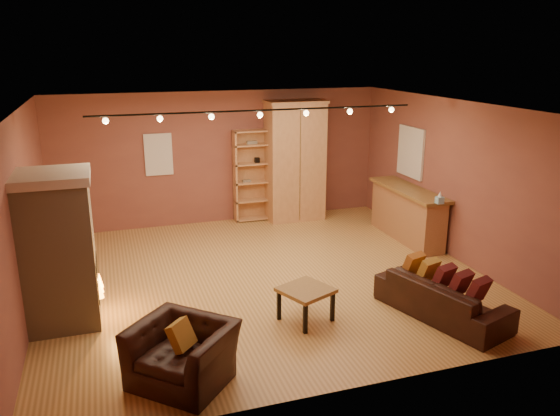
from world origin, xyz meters
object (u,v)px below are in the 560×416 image
object	(u,v)px
bookcase	(252,175)
bar_counter	(407,213)
armoire	(295,161)
armchair	(182,344)
loveseat	(443,290)
fireplace	(59,250)
coffee_table	(306,293)

from	to	relation	value
bookcase	bar_counter	bearing A→B (deg)	-40.72
armoire	armchair	distance (m)	6.40
loveseat	fireplace	bearing A→B (deg)	56.10
armoire	armchair	size ratio (longest dim) A/B	2.08
bar_counter	coffee_table	distance (m)	4.00
armoire	coffee_table	bearing A→B (deg)	-107.77
fireplace	armoire	distance (m)	5.80
fireplace	coffee_table	size ratio (longest dim) A/B	2.56
armoire	loveseat	distance (m)	5.10
bookcase	loveseat	world-z (taller)	bookcase
loveseat	armchair	size ratio (longest dim) A/B	1.60
fireplace	loveseat	bearing A→B (deg)	-16.43
loveseat	armoire	bearing A→B (deg)	-12.72
bar_counter	coffee_table	bearing A→B (deg)	-140.56
bar_counter	loveseat	xyz separation A→B (m)	(-1.23, -3.03, -0.13)
coffee_table	armoire	bearing A→B (deg)	72.23
bookcase	bar_counter	world-z (taller)	bookcase
fireplace	armchair	world-z (taller)	fireplace
fireplace	bar_counter	distance (m)	6.45
loveseat	bookcase	bearing A→B (deg)	-3.21
bar_counter	bookcase	bearing A→B (deg)	139.28
armoire	fireplace	bearing A→B (deg)	-142.58
fireplace	armoire	xyz separation A→B (m)	(4.60, 3.52, 0.24)
bar_counter	coffee_table	xyz separation A→B (m)	(-3.09, -2.54, -0.12)
fireplace	armchair	bearing A→B (deg)	-55.43
fireplace	armchair	xyz separation A→B (m)	(1.32, -1.91, -0.59)
armoire	loveseat	xyz separation A→B (m)	(0.42, -5.00, -0.91)
bookcase	armoire	distance (m)	0.98
coffee_table	fireplace	bearing A→B (deg)	162.53
bookcase	armoire	world-z (taller)	armoire
bar_counter	armchair	bearing A→B (deg)	-144.89
fireplace	loveseat	size ratio (longest dim) A/B	1.06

